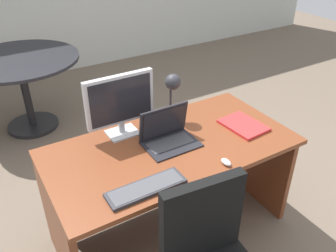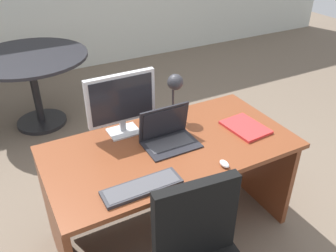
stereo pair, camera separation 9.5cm
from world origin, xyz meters
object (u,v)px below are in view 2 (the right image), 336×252
(desk, at_px, (167,169))
(meeting_table, at_px, (32,73))
(book, at_px, (245,127))
(monitor, at_px, (121,101))
(keyboard, at_px, (142,187))
(laptop, at_px, (168,132))
(desk_lamp, at_px, (175,87))
(mouse, at_px, (224,164))

(desk, distance_m, meeting_table, 2.02)
(book, height_order, meeting_table, meeting_table)
(monitor, xyz_separation_m, keyboard, (-0.13, -0.57, -0.22))
(desk, xyz_separation_m, laptop, (0.00, 0.00, 0.30))
(monitor, bearing_deg, meeting_table, 100.65)
(laptop, bearing_deg, monitor, 132.48)
(book, bearing_deg, laptop, 167.93)
(monitor, height_order, meeting_table, monitor)
(laptop, xyz_separation_m, book, (0.54, -0.11, -0.06))
(desk, distance_m, laptop, 0.30)
(keyboard, xyz_separation_m, desk_lamp, (0.52, 0.57, 0.23))
(keyboard, bearing_deg, desk, 45.57)
(mouse, xyz_separation_m, meeting_table, (-0.70, 2.33, -0.17))
(laptop, distance_m, keyboard, 0.48)
(keyboard, height_order, book, keyboard)
(monitor, relative_size, book, 1.45)
(desk, relative_size, keyboard, 3.61)
(monitor, height_order, keyboard, monitor)
(mouse, bearing_deg, keyboard, 174.61)
(desk_lamp, bearing_deg, monitor, -179.05)
(mouse, relative_size, book, 0.24)
(mouse, distance_m, book, 0.46)
(keyboard, height_order, desk_lamp, desk_lamp)
(book, bearing_deg, mouse, -143.81)
(keyboard, relative_size, desk_lamp, 1.29)
(desk, xyz_separation_m, keyboard, (-0.33, -0.34, 0.24))
(monitor, distance_m, laptop, 0.35)
(mouse, xyz_separation_m, book, (0.37, 0.27, -0.01))
(desk, distance_m, desk_lamp, 0.56)
(laptop, distance_m, meeting_table, 2.03)
(monitor, xyz_separation_m, desk_lamp, (0.39, 0.01, 0.00))
(monitor, bearing_deg, laptop, -47.52)
(keyboard, distance_m, meeting_table, 2.30)
(laptop, distance_m, book, 0.55)
(monitor, height_order, desk_lamp, monitor)
(mouse, height_order, meeting_table, meeting_table)
(laptop, bearing_deg, mouse, -66.90)
(laptop, relative_size, keyboard, 0.77)
(book, xyz_separation_m, meeting_table, (-1.07, 2.06, -0.16))
(monitor, xyz_separation_m, mouse, (0.38, -0.62, -0.22))
(keyboard, bearing_deg, mouse, -5.39)
(monitor, xyz_separation_m, laptop, (0.21, -0.23, -0.16))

